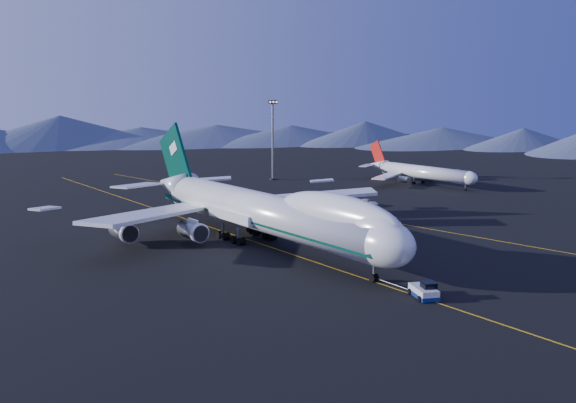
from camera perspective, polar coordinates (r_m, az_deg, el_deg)
ground at (r=107.74m, az=-2.16°, el=-3.88°), size 500.00×500.00×0.00m
taxiway_line_main at (r=107.73m, az=-2.16°, el=-3.88°), size 0.25×220.00×0.01m
taxiway_line_side at (r=133.62m, az=6.14°, el=-1.31°), size 28.08×198.09×0.01m
boeing_747 at (r=106.58m, az=-2.19°, el=-0.84°), size 59.62×72.43×19.37m
pushback_tug at (r=82.04m, az=11.97°, el=-7.90°), size 4.04×5.24×2.04m
second_jet at (r=184.61m, az=11.64°, el=2.59°), size 35.40×39.99×11.38m
service_van at (r=146.28m, az=7.04°, el=-0.10°), size 3.37×5.79×1.52m
floodlight_mast at (r=189.84m, az=-1.37°, el=5.52°), size 2.89×2.17×23.38m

